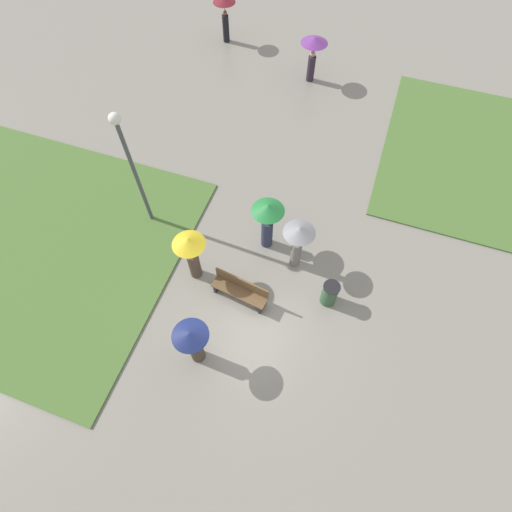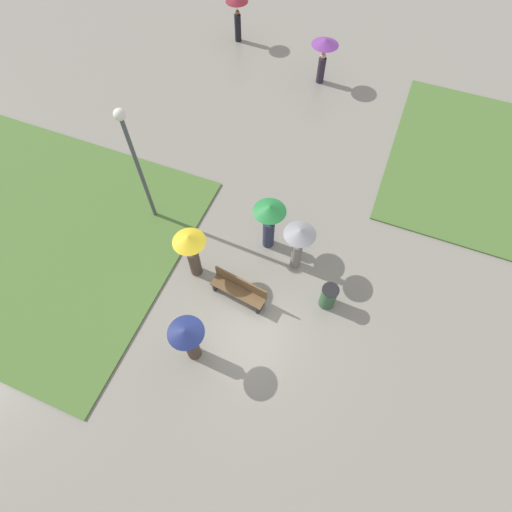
% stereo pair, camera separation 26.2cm
% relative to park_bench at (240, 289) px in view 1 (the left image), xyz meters
% --- Properties ---
extents(ground_plane, '(90.00, 90.00, 0.00)m').
position_rel_park_bench_xyz_m(ground_plane, '(0.45, -0.64, -0.47)').
color(ground_plane, gray).
extents(lawn_patch_near, '(9.93, 8.52, 0.06)m').
position_rel_park_bench_xyz_m(lawn_patch_near, '(-7.28, -0.48, -0.44)').
color(lawn_patch_near, '#4C7033').
rests_on(lawn_patch_near, ground_plane).
extents(lawn_patch_far, '(8.28, 7.91, 0.06)m').
position_rel_park_bench_xyz_m(lawn_patch_far, '(7.11, 8.22, -0.44)').
color(lawn_patch_far, '#4C7033').
rests_on(lawn_patch_far, ground_plane).
extents(park_bench, '(1.74, 0.64, 0.90)m').
position_rel_park_bench_xyz_m(park_bench, '(0.00, 0.00, 0.00)').
color(park_bench, brown).
rests_on(park_bench, ground_plane).
extents(lamp_post, '(0.32, 0.32, 4.35)m').
position_rel_park_bench_xyz_m(lamp_post, '(-3.84, 1.72, 2.33)').
color(lamp_post, '#474C51').
rests_on(lamp_post, ground_plane).
extents(trash_bin, '(0.49, 0.49, 0.91)m').
position_rel_park_bench_xyz_m(trash_bin, '(2.49, 0.72, -0.01)').
color(trash_bin, '#335638').
rests_on(trash_bin, ground_plane).
extents(crowd_person_grey, '(0.93, 0.93, 1.93)m').
position_rel_park_bench_xyz_m(crowd_person_grey, '(1.19, 1.64, 0.89)').
color(crowd_person_grey, slate).
rests_on(crowd_person_grey, ground_plane).
extents(crowd_person_navy, '(0.93, 0.93, 1.84)m').
position_rel_park_bench_xyz_m(crowd_person_navy, '(-0.47, -2.10, 0.68)').
color(crowd_person_navy, '#47382D').
rests_on(crowd_person_navy, ground_plane).
extents(crowd_person_green, '(0.98, 0.98, 1.97)m').
position_rel_park_bench_xyz_m(crowd_person_green, '(0.13, 2.06, 0.88)').
color(crowd_person_green, '#282D47').
rests_on(crowd_person_green, ground_plane).
extents(crowd_person_yellow, '(0.94, 0.94, 1.97)m').
position_rel_park_bench_xyz_m(crowd_person_yellow, '(-1.57, 0.27, 0.89)').
color(crowd_person_yellow, '#47382D').
rests_on(crowd_person_yellow, ground_plane).
extents(lone_walker_far_path, '(0.99, 0.99, 1.92)m').
position_rel_park_bench_xyz_m(lone_walker_far_path, '(-5.23, 12.18, 0.91)').
color(lone_walker_far_path, black).
rests_on(lone_walker_far_path, ground_plane).
extents(lone_walker_mid_plaza, '(1.10, 1.10, 1.88)m').
position_rel_park_bench_xyz_m(lone_walker_mid_plaza, '(-0.77, 10.68, 0.94)').
color(lone_walker_mid_plaza, '#2D2333').
rests_on(lone_walker_mid_plaza, ground_plane).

